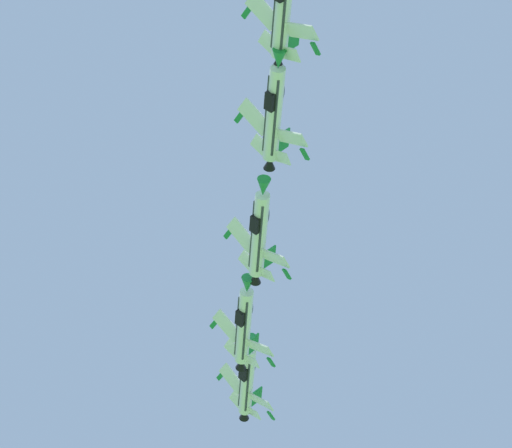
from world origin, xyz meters
The scene contains 5 objects.
fighter_jet_lead centered at (7.37, 60.03, 114.05)m, with size 8.23×15.97×6.85m.
fighter_jet_left_wing centered at (8.43, 73.07, 113.22)m, with size 8.35×15.97×6.72m.
fighter_jet_right_wing centered at (9.09, 88.53, 110.76)m, with size 7.99×15.97×7.11m.
fighter_jet_left_outer centered at (9.47, 104.04, 111.03)m, with size 8.36×15.97×6.71m.
fighter_jet_right_outer centered at (11.67, 116.94, 113.74)m, with size 7.92×15.97×7.19m.
Camera 1 is at (-5.34, -7.92, 1.89)m, focal length 89.49 mm.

